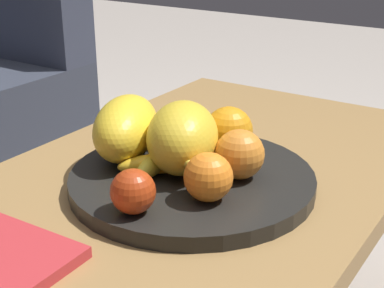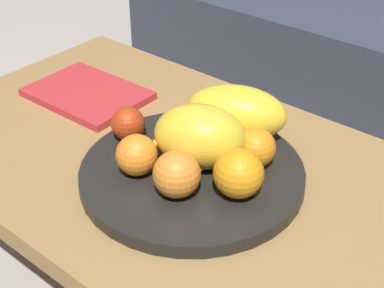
{
  "view_description": "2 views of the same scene",
  "coord_description": "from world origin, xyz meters",
  "px_view_note": "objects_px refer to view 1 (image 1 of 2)",
  "views": [
    {
      "loc": [
        -0.68,
        -0.48,
        0.86
      ],
      "look_at": [
        0.02,
        -0.03,
        0.53
      ],
      "focal_mm": 53.57,
      "sensor_mm": 36.0,
      "label": 1
    },
    {
      "loc": [
        0.53,
        -0.64,
        1.06
      ],
      "look_at": [
        0.02,
        -0.03,
        0.53
      ],
      "focal_mm": 53.06,
      "sensor_mm": 36.0,
      "label": 2
    }
  ],
  "objects_px": {
    "orange_left": "(240,154)",
    "orange_back": "(229,130)",
    "melon_large_front": "(183,137)",
    "apple_front": "(133,191)",
    "fruit_bowl": "(192,180)",
    "banana_bunch": "(165,157)",
    "melon_smaller_beside": "(126,128)",
    "orange_right": "(208,177)",
    "coffee_table": "(173,213)",
    "orange_front": "(179,128)"
  },
  "relations": [
    {
      "from": "melon_large_front",
      "to": "apple_front",
      "type": "height_order",
      "value": "melon_large_front"
    },
    {
      "from": "orange_left",
      "to": "orange_back",
      "type": "bearing_deg",
      "value": 39.58
    },
    {
      "from": "melon_large_front",
      "to": "orange_left",
      "type": "height_order",
      "value": "melon_large_front"
    },
    {
      "from": "orange_left",
      "to": "banana_bunch",
      "type": "distance_m",
      "value": 0.12
    },
    {
      "from": "orange_right",
      "to": "melon_large_front",
      "type": "bearing_deg",
      "value": 53.58
    },
    {
      "from": "orange_right",
      "to": "apple_front",
      "type": "xyz_separation_m",
      "value": [
        -0.09,
        0.07,
        -0.0
      ]
    },
    {
      "from": "melon_smaller_beside",
      "to": "orange_left",
      "type": "xyz_separation_m",
      "value": [
        0.03,
        -0.2,
        -0.01
      ]
    },
    {
      "from": "melon_large_front",
      "to": "orange_front",
      "type": "distance_m",
      "value": 0.1
    },
    {
      "from": "orange_left",
      "to": "orange_back",
      "type": "height_order",
      "value": "orange_back"
    },
    {
      "from": "banana_bunch",
      "to": "orange_left",
      "type": "bearing_deg",
      "value": -67.07
    },
    {
      "from": "fruit_bowl",
      "to": "orange_back",
      "type": "distance_m",
      "value": 0.12
    },
    {
      "from": "orange_front",
      "to": "orange_left",
      "type": "height_order",
      "value": "orange_left"
    },
    {
      "from": "fruit_bowl",
      "to": "orange_left",
      "type": "relative_size",
      "value": 5.02
    },
    {
      "from": "melon_large_front",
      "to": "orange_right",
      "type": "distance_m",
      "value": 0.11
    },
    {
      "from": "fruit_bowl",
      "to": "melon_smaller_beside",
      "type": "relative_size",
      "value": 2.09
    },
    {
      "from": "orange_right",
      "to": "orange_left",
      "type": "bearing_deg",
      "value": -0.57
    },
    {
      "from": "coffee_table",
      "to": "melon_smaller_beside",
      "type": "relative_size",
      "value": 6.2
    },
    {
      "from": "orange_right",
      "to": "apple_front",
      "type": "bearing_deg",
      "value": 142.91
    },
    {
      "from": "fruit_bowl",
      "to": "orange_left",
      "type": "height_order",
      "value": "orange_left"
    },
    {
      "from": "melon_large_front",
      "to": "orange_left",
      "type": "relative_size",
      "value": 2.04
    },
    {
      "from": "melon_smaller_beside",
      "to": "orange_back",
      "type": "relative_size",
      "value": 2.27
    },
    {
      "from": "coffee_table",
      "to": "apple_front",
      "type": "relative_size",
      "value": 18.31
    },
    {
      "from": "orange_left",
      "to": "fruit_bowl",
      "type": "bearing_deg",
      "value": 110.82
    },
    {
      "from": "fruit_bowl",
      "to": "orange_right",
      "type": "bearing_deg",
      "value": -132.52
    },
    {
      "from": "coffee_table",
      "to": "melon_large_front",
      "type": "relative_size",
      "value": 7.3
    },
    {
      "from": "coffee_table",
      "to": "orange_front",
      "type": "relative_size",
      "value": 16.36
    },
    {
      "from": "fruit_bowl",
      "to": "banana_bunch",
      "type": "bearing_deg",
      "value": 116.62
    },
    {
      "from": "orange_right",
      "to": "banana_bunch",
      "type": "distance_m",
      "value": 0.12
    },
    {
      "from": "melon_large_front",
      "to": "apple_front",
      "type": "relative_size",
      "value": 2.51
    },
    {
      "from": "fruit_bowl",
      "to": "orange_back",
      "type": "xyz_separation_m",
      "value": [
        0.1,
        -0.01,
        0.05
      ]
    },
    {
      "from": "melon_smaller_beside",
      "to": "orange_right",
      "type": "relative_size",
      "value": 2.61
    },
    {
      "from": "melon_large_front",
      "to": "melon_smaller_beside",
      "type": "bearing_deg",
      "value": 92.31
    },
    {
      "from": "coffee_table",
      "to": "orange_left",
      "type": "relative_size",
      "value": 14.87
    },
    {
      "from": "coffee_table",
      "to": "orange_back",
      "type": "relative_size",
      "value": 14.07
    },
    {
      "from": "orange_left",
      "to": "orange_back",
      "type": "relative_size",
      "value": 0.95
    },
    {
      "from": "fruit_bowl",
      "to": "apple_front",
      "type": "height_order",
      "value": "apple_front"
    },
    {
      "from": "orange_front",
      "to": "orange_right",
      "type": "relative_size",
      "value": 0.99
    },
    {
      "from": "coffee_table",
      "to": "banana_bunch",
      "type": "height_order",
      "value": "banana_bunch"
    },
    {
      "from": "orange_right",
      "to": "apple_front",
      "type": "height_order",
      "value": "orange_right"
    },
    {
      "from": "orange_right",
      "to": "apple_front",
      "type": "relative_size",
      "value": 1.13
    },
    {
      "from": "orange_left",
      "to": "apple_front",
      "type": "relative_size",
      "value": 1.23
    },
    {
      "from": "fruit_bowl",
      "to": "orange_front",
      "type": "bearing_deg",
      "value": 45.14
    },
    {
      "from": "fruit_bowl",
      "to": "banana_bunch",
      "type": "height_order",
      "value": "banana_bunch"
    },
    {
      "from": "fruit_bowl",
      "to": "melon_smaller_beside",
      "type": "distance_m",
      "value": 0.15
    },
    {
      "from": "melon_large_front",
      "to": "apple_front",
      "type": "bearing_deg",
      "value": -171.96
    },
    {
      "from": "apple_front",
      "to": "orange_back",
      "type": "bearing_deg",
      "value": -1.06
    },
    {
      "from": "apple_front",
      "to": "banana_bunch",
      "type": "xyz_separation_m",
      "value": [
        0.13,
        0.04,
        -0.01
      ]
    },
    {
      "from": "orange_left",
      "to": "orange_right",
      "type": "bearing_deg",
      "value": 179.43
    },
    {
      "from": "coffee_table",
      "to": "orange_back",
      "type": "distance_m",
      "value": 0.17
    },
    {
      "from": "orange_back",
      "to": "orange_right",
      "type": "bearing_deg",
      "value": -159.58
    }
  ]
}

